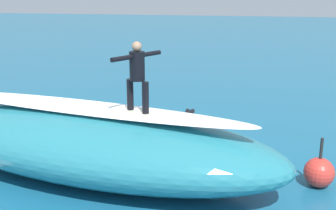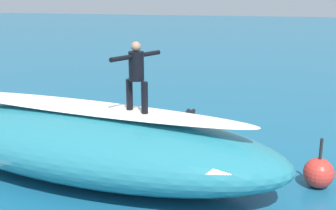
# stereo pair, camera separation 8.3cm
# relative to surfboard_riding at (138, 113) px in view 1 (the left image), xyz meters

# --- Properties ---
(ground_plane) EXTENTS (120.00, 120.00, 0.00)m
(ground_plane) POSITION_rel_surfboard_riding_xyz_m (1.54, -2.02, -1.59)
(ground_plane) COLOR #196084
(wave_crest) EXTENTS (9.51, 4.59, 1.55)m
(wave_crest) POSITION_rel_surfboard_riding_xyz_m (1.28, -0.22, -0.82)
(wave_crest) COLOR teal
(wave_crest) RESTS_ON ground_plane
(wave_foam_lip) EXTENTS (7.82, 2.37, 0.08)m
(wave_foam_lip) POSITION_rel_surfboard_riding_xyz_m (1.28, -0.22, -0.00)
(wave_foam_lip) COLOR white
(wave_foam_lip) RESTS_ON wave_crest
(surfboard_riding) EXTENTS (1.96, 1.35, 0.09)m
(surfboard_riding) POSITION_rel_surfboard_riding_xyz_m (0.00, 0.00, 0.00)
(surfboard_riding) COLOR #EAE5C6
(surfboard_riding) RESTS_ON wave_crest
(surfer_riding) EXTENTS (0.72, 1.26, 1.45)m
(surfer_riding) POSITION_rel_surfboard_riding_xyz_m (0.00, 0.00, 0.89)
(surfer_riding) COLOR black
(surfer_riding) RESTS_ON surfboard_riding
(surfboard_paddling) EXTENTS (0.75, 2.14, 0.08)m
(surfboard_paddling) POSITION_rel_surfboard_riding_xyz_m (-0.31, -4.35, -1.55)
(surfboard_paddling) COLOR #E0563D
(surfboard_paddling) RESTS_ON ground_plane
(surfer_paddling) EXTENTS (0.46, 1.72, 0.31)m
(surfer_paddling) POSITION_rel_surfboard_riding_xyz_m (-0.30, -4.48, -1.37)
(surfer_paddling) COLOR black
(surfer_paddling) RESTS_ON surfboard_paddling
(buoy_marker) EXTENTS (0.65, 0.65, 1.10)m
(buoy_marker) POSITION_rel_surfboard_riding_xyz_m (-3.79, -0.69, -1.26)
(buoy_marker) COLOR red
(buoy_marker) RESTS_ON ground_plane
(foam_patch_near) EXTENTS (0.63, 0.64, 0.18)m
(foam_patch_near) POSITION_rel_surfboard_riding_xyz_m (-0.10, -3.85, -1.50)
(foam_patch_near) COLOR white
(foam_patch_near) RESTS_ON ground_plane
(foam_patch_mid) EXTENTS (0.80, 0.98, 0.09)m
(foam_patch_mid) POSITION_rel_surfboard_riding_xyz_m (3.42, -4.91, -1.55)
(foam_patch_mid) COLOR white
(foam_patch_mid) RESTS_ON ground_plane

